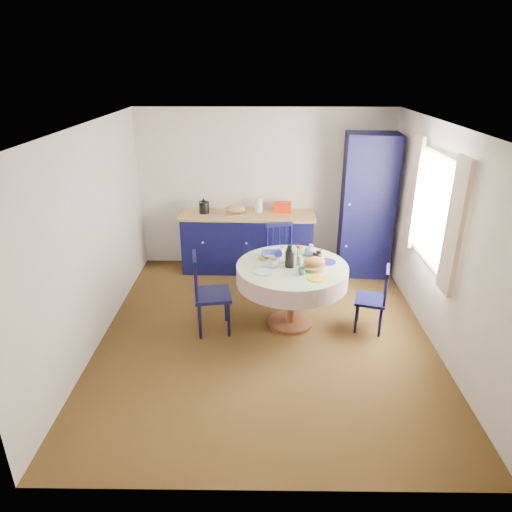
{
  "coord_description": "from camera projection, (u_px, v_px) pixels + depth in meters",
  "views": [
    {
      "loc": [
        -0.06,
        -4.83,
        3.11
      ],
      "look_at": [
        -0.12,
        0.2,
        0.97
      ],
      "focal_mm": 32.0,
      "sensor_mm": 36.0,
      "label": 1
    }
  ],
  "objects": [
    {
      "name": "mug_d",
      "position": [
        281.0,
        250.0,
        5.89
      ],
      "size": [
        0.09,
        0.09,
        0.09
      ],
      "primitive_type": "imported",
      "color": "silver",
      "rests_on": "dining_table"
    },
    {
      "name": "kitchen_counter",
      "position": [
        248.0,
        241.0,
        7.28
      ],
      "size": [
        2.11,
        0.72,
        1.17
      ],
      "rotation": [
        0.0,
        0.0,
        -0.03
      ],
      "color": "black",
      "rests_on": "floor"
    },
    {
      "name": "chair_left",
      "position": [
        209.0,
        293.0,
        5.56
      ],
      "size": [
        0.5,
        0.52,
        1.02
      ],
      "rotation": [
        0.0,
        0.0,
        1.74
      ],
      "color": "black",
      "rests_on": "floor"
    },
    {
      "name": "mug_c",
      "position": [
        317.0,
        255.0,
        5.73
      ],
      "size": [
        0.12,
        0.12,
        0.09
      ],
      "primitive_type": "imported",
      "color": "black",
      "rests_on": "dining_table"
    },
    {
      "name": "ceiling",
      "position": [
        268.0,
        127.0,
        4.68
      ],
      "size": [
        4.5,
        4.5,
        0.0
      ],
      "primitive_type": "plane",
      "rotation": [
        3.14,
        0.0,
        0.0
      ],
      "color": "white",
      "rests_on": "wall_back"
    },
    {
      "name": "cobalt_bowl",
      "position": [
        272.0,
        256.0,
        5.75
      ],
      "size": [
        0.27,
        0.27,
        0.07
      ],
      "primitive_type": "imported",
      "color": "navy",
      "rests_on": "dining_table"
    },
    {
      "name": "floor",
      "position": [
        266.0,
        334.0,
        5.66
      ],
      "size": [
        4.5,
        4.5,
        0.0
      ],
      "primitive_type": "plane",
      "color": "black",
      "rests_on": "ground"
    },
    {
      "name": "mug_a",
      "position": [
        273.0,
        263.0,
        5.49
      ],
      "size": [
        0.13,
        0.13,
        0.1
      ],
      "primitive_type": "imported",
      "color": "silver",
      "rests_on": "dining_table"
    },
    {
      "name": "chair_far",
      "position": [
        281.0,
        257.0,
        6.62
      ],
      "size": [
        0.51,
        0.49,
        0.99
      ],
      "rotation": [
        0.0,
        0.0,
        0.17
      ],
      "color": "black",
      "rests_on": "floor"
    },
    {
      "name": "chair_right",
      "position": [
        374.0,
        299.0,
        5.61
      ],
      "size": [
        0.45,
        0.46,
        0.85
      ],
      "rotation": [
        0.0,
        0.0,
        -1.84
      ],
      "color": "black",
      "rests_on": "floor"
    },
    {
      "name": "wall_back",
      "position": [
        265.0,
        189.0,
        7.24
      ],
      "size": [
        4.0,
        0.02,
        2.5
      ],
      "primitive_type": "cube",
      "color": "silver",
      "rests_on": "floor"
    },
    {
      "name": "window",
      "position": [
        434.0,
        210.0,
        5.32
      ],
      "size": [
        0.1,
        1.74,
        1.45
      ],
      "color": "white",
      "rests_on": "wall_right"
    },
    {
      "name": "dining_table",
      "position": [
        292.0,
        275.0,
        5.6
      ],
      "size": [
        1.37,
        1.37,
        1.11
      ],
      "color": "brown",
      "rests_on": "floor"
    },
    {
      "name": "mug_b",
      "position": [
        302.0,
        271.0,
        5.3
      ],
      "size": [
        0.09,
        0.09,
        0.08
      ],
      "primitive_type": "imported",
      "color": "#2E6D62",
      "rests_on": "dining_table"
    },
    {
      "name": "pantry_cabinet",
      "position": [
        367.0,
        206.0,
        6.92
      ],
      "size": [
        0.8,
        0.6,
        2.18
      ],
      "rotation": [
        0.0,
        0.0,
        -0.07
      ],
      "color": "black",
      "rests_on": "floor"
    },
    {
      "name": "wall_left",
      "position": [
        91.0,
        239.0,
        5.2
      ],
      "size": [
        0.02,
        4.5,
        2.5
      ],
      "primitive_type": "cube",
      "color": "silver",
      "rests_on": "floor"
    },
    {
      "name": "wall_right",
      "position": [
        443.0,
        241.0,
        5.15
      ],
      "size": [
        0.02,
        4.5,
        2.5
      ],
      "primitive_type": "cube",
      "color": "silver",
      "rests_on": "floor"
    }
  ]
}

